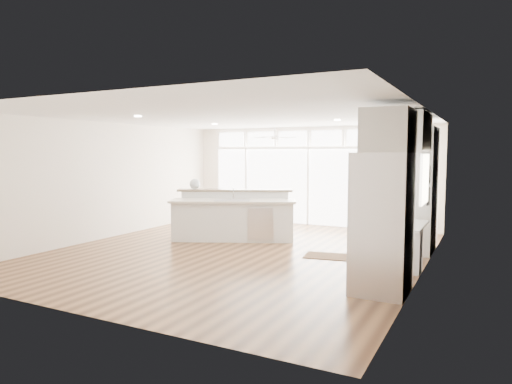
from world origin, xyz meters
The scene contains 24 objects.
floor centered at (0.00, 0.00, -0.01)m, with size 7.00×8.00×0.02m, color #492B16.
ceiling centered at (0.00, 0.00, 2.70)m, with size 7.00×8.00×0.02m, color white.
wall_back centered at (0.00, 4.00, 1.35)m, with size 7.00×0.04×2.70m, color white.
wall_front centered at (0.00, -4.00, 1.35)m, with size 7.00×0.04×2.70m, color white.
wall_left centered at (-3.50, 0.00, 1.35)m, with size 0.04×8.00×2.70m, color white.
wall_right centered at (3.50, 0.00, 1.35)m, with size 0.04×8.00×2.70m, color white.
glass_wall centered at (0.00, 3.94, 1.05)m, with size 5.80×0.06×2.08m, color white.
transom_row centered at (0.00, 3.94, 2.38)m, with size 5.90×0.06×0.40m, color white.
desk_window centered at (3.46, 0.30, 1.55)m, with size 0.04×0.85×0.85m, color white.
ceiling_fan centered at (-0.50, 2.80, 2.48)m, with size 1.16×1.16×0.32m, color white.
recessed_lights centered at (0.00, 0.20, 2.68)m, with size 3.40×3.00×0.02m, color #F5E4D0.
oven_cabinet centered at (3.17, 1.80, 1.25)m, with size 0.64×1.20×2.50m, color white.
desk_nook centered at (3.13, 0.30, 0.38)m, with size 0.72×1.30×0.76m, color white.
upper_cabinets centered at (3.17, 0.30, 2.35)m, with size 0.64×1.30×0.64m, color white.
refrigerator centered at (3.11, -1.35, 1.00)m, with size 0.76×0.90×2.00m, color silver.
fridge_cabinet centered at (3.17, -1.35, 2.30)m, with size 0.64×0.90×0.60m, color white.
framed_photos centered at (3.46, 0.92, 1.40)m, with size 0.06×0.22×0.80m, color black.
kitchen_island centered at (-0.74, 1.06, 0.56)m, with size 2.84×1.07×1.13m, color white.
rug centered at (1.71, 0.45, 0.01)m, with size 0.85×0.61×0.01m, color #341F10.
office_chair centered at (2.41, 0.74, 0.46)m, with size 0.48×0.45×0.93m, color black.
fishbowl centered at (-1.77, 1.03, 1.25)m, with size 0.25×0.25×0.25m, color silver.
monitor centered at (3.05, 0.30, 0.97)m, with size 0.08×0.50×0.41m, color black.
keyboard centered at (2.88, 0.30, 0.77)m, with size 0.11×0.29×0.01m, color silver.
potted_plant centered at (3.17, 1.80, 2.60)m, with size 0.24×0.27×0.21m, color #2A632B.
Camera 1 is at (4.45, -7.88, 2.00)m, focal length 32.00 mm.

